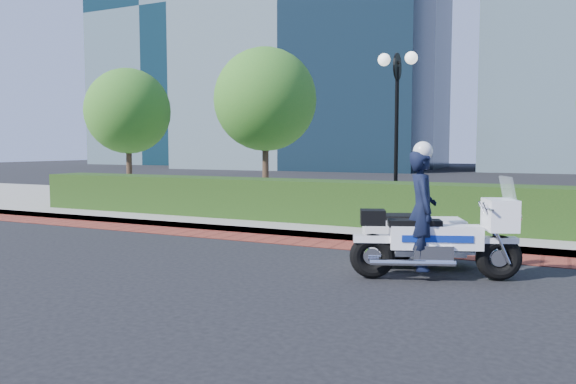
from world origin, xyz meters
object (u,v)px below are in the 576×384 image
at_px(lamppost, 397,108).
at_px(police_motorcycle, 424,229).
at_px(tree_a, 128,111).
at_px(tree_b, 265,100).

relative_size(lamppost, police_motorcycle, 1.62).
distance_m(lamppost, police_motorcycle, 6.33).
height_order(tree_a, tree_b, tree_b).
relative_size(tree_a, tree_b, 0.94).
bearing_deg(tree_a, tree_b, 0.00).
height_order(tree_b, police_motorcycle, tree_b).
relative_size(tree_b, police_motorcycle, 1.88).
bearing_deg(tree_b, tree_a, 180.00).
relative_size(lamppost, tree_b, 0.86).
height_order(tree_a, police_motorcycle, tree_a).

